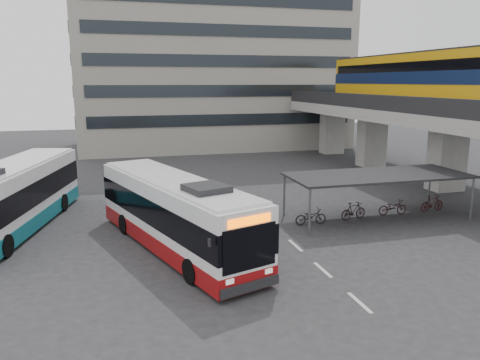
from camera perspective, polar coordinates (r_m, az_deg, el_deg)
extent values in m
plane|color=#28282B|center=(21.56, 0.52, -8.59)|extent=(120.00, 120.00, 0.00)
cube|color=gray|center=(35.85, 23.91, 2.48)|extent=(2.20, 1.60, 4.60)
cube|color=gray|center=(43.97, 15.76, 4.63)|extent=(2.20, 1.60, 4.60)
cube|color=gray|center=(50.96, 11.16, 5.80)|extent=(2.20, 1.60, 4.60)
cube|color=gray|center=(38.72, 20.54, 7.48)|extent=(8.00, 32.00, 0.90)
cube|color=black|center=(36.61, 15.81, 9.14)|extent=(0.35, 32.00, 1.10)
cube|color=black|center=(40.96, 24.97, 8.74)|extent=(0.35, 32.00, 1.10)
cube|color=#C68B0B|center=(39.21, 20.21, 11.29)|extent=(2.90, 20.00, 3.90)
cube|color=#0A1637|center=(39.21, 20.23, 11.58)|extent=(2.98, 20.02, 0.90)
cube|color=black|center=(39.23, 20.32, 12.74)|extent=(2.96, 19.20, 0.70)
cube|color=black|center=(39.26, 20.42, 14.13)|extent=(2.70, 19.60, 0.25)
cylinder|color=#595B60|center=(26.68, 5.41, -1.90)|extent=(0.12, 0.12, 2.40)
cylinder|color=#595B60|center=(31.30, 22.10, -0.67)|extent=(0.12, 0.12, 2.40)
cylinder|color=#595B60|center=(23.46, 8.48, -3.92)|extent=(0.12, 0.12, 2.40)
cylinder|color=#595B60|center=(28.61, 26.42, -2.18)|extent=(0.12, 0.12, 2.40)
cube|color=black|center=(26.91, 16.44, 0.57)|extent=(10.00, 4.00, 0.12)
imported|color=black|center=(25.56, 8.47, -4.34)|extent=(1.71, 0.60, 0.90)
imported|color=black|center=(26.70, 13.74, -3.74)|extent=(1.66, 0.47, 1.00)
imported|color=black|center=(28.07, 18.52, -3.36)|extent=(1.71, 0.60, 0.90)
imported|color=black|center=(29.59, 22.85, -2.82)|extent=(1.66, 0.47, 1.00)
cube|color=gray|center=(56.82, -3.61, 16.91)|extent=(30.00, 15.00, 25.00)
cube|color=beige|center=(17.35, 14.38, -14.27)|extent=(0.15, 1.60, 0.01)
cube|color=beige|center=(19.76, 10.06, -10.72)|extent=(0.15, 1.60, 0.01)
cube|color=beige|center=(22.32, 6.77, -7.93)|extent=(0.15, 1.60, 0.01)
cube|color=white|center=(21.49, -8.00, -3.67)|extent=(6.20, 12.15, 2.74)
cube|color=maroon|center=(21.86, -7.90, -6.88)|extent=(6.25, 12.20, 0.75)
cube|color=black|center=(21.45, -8.00, -3.35)|extent=(6.27, 12.19, 1.15)
cube|color=#FF5E00|center=(16.22, 1.17, -4.98)|extent=(1.71, 0.64, 0.30)
cube|color=black|center=(18.52, -4.11, -1.04)|extent=(1.95, 2.00, 0.28)
cylinder|color=black|center=(18.17, -5.97, -10.99)|extent=(0.60, 1.04, 1.00)
cylinder|color=black|center=(25.25, -8.79, -4.44)|extent=(0.60, 1.04, 1.00)
cube|color=white|center=(26.63, -25.90, -1.57)|extent=(5.38, 12.70, 2.85)
cube|color=#0B5F6B|center=(26.94, -25.65, -4.31)|extent=(5.43, 12.75, 0.78)
cube|color=black|center=(26.60, -25.93, -1.30)|extent=(5.45, 12.74, 1.19)
cylinder|color=black|center=(29.63, -20.80, -2.60)|extent=(0.54, 1.08, 1.04)
imported|color=black|center=(25.92, -5.99, -3.03)|extent=(0.54, 0.72, 1.79)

